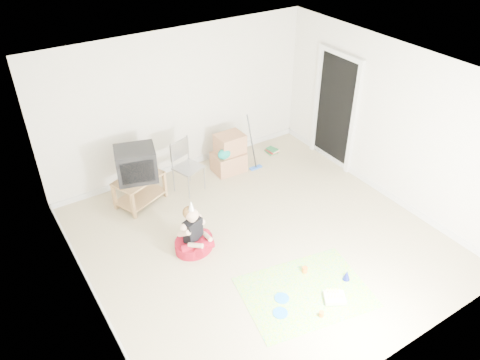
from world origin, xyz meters
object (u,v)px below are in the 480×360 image
tv_stand (140,188)px  crt_tv (136,164)px  folding_chair (188,168)px  seated_woman (194,239)px  cardboard_boxes (229,154)px  birthday_cake (334,298)px

tv_stand → crt_tv: (0.00, 0.00, 0.48)m
crt_tv → folding_chair: (0.86, -0.11, -0.31)m
tv_stand → seated_woman: seated_woman is taller
folding_chair → seated_woman: 1.56m
crt_tv → cardboard_boxes: bearing=18.5°
tv_stand → birthday_cake: 3.62m
tv_stand → cardboard_boxes: cardboard_boxes is taller
crt_tv → birthday_cake: (1.28, -3.38, -0.73)m
tv_stand → folding_chair: size_ratio=0.98×
cardboard_boxes → birthday_cake: size_ratio=2.12×
crt_tv → folding_chair: bearing=9.0°
folding_chair → birthday_cake: 3.32m
tv_stand → seated_woman: (0.21, -1.50, -0.10)m
cardboard_boxes → folding_chair: bearing=-169.3°
seated_woman → birthday_cake: seated_woman is taller
tv_stand → cardboard_boxes: (1.78, 0.06, 0.05)m
folding_chair → tv_stand: bearing=172.5°
tv_stand → crt_tv: 0.48m
tv_stand → cardboard_boxes: bearing=2.0°
crt_tv → tv_stand: bearing=-73.4°
folding_chair → cardboard_boxes: (0.92, 0.17, -0.11)m
cardboard_boxes → seated_woman: seated_woman is taller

